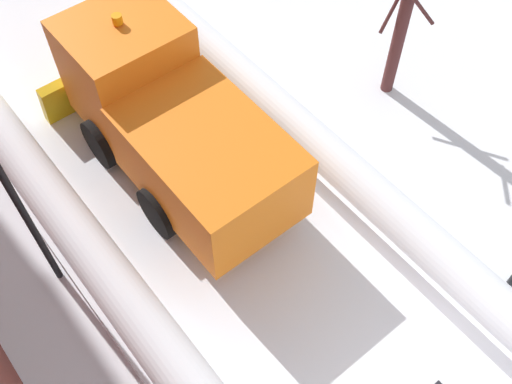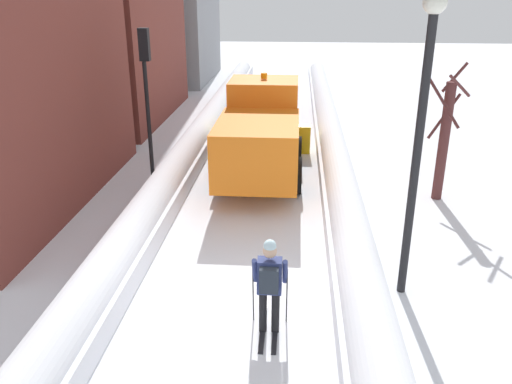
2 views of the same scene
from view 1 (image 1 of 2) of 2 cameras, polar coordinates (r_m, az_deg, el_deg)
The scene contains 4 objects.
ground_plane at distance 15.27m, azimuth -14.79°, elevation 9.98°, with size 80.00×80.00×0.00m, color white.
snowbank_right at distance 15.79m, azimuth -7.16°, elevation 15.25°, with size 1.10×36.00×0.94m.
plow_truck at distance 12.11m, azimuth -8.18°, elevation 6.83°, with size 3.20×5.98×3.12m.
bare_tree_near at distance 13.75m, azimuth 13.45°, elevation 14.72°, with size 1.16×1.01×3.87m.
Camera 1 is at (-3.57, -0.57, 10.43)m, focal length 42.68 mm.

